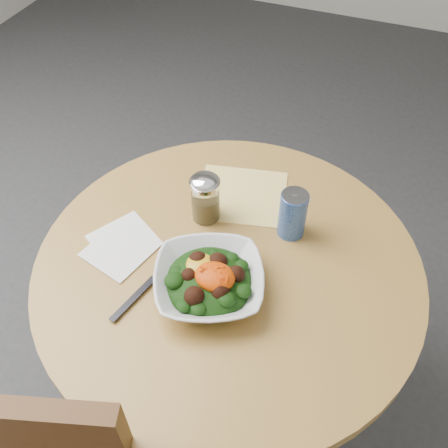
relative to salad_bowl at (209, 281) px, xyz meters
name	(u,v)px	position (x,y,z in m)	size (l,w,h in m)	color
ground	(227,397)	(0.01, 0.09, -0.78)	(6.00, 6.00, 0.00)	#303033
table	(228,308)	(0.01, 0.09, -0.23)	(0.90, 0.90, 0.75)	black
cloth_napkin	(242,195)	(-0.04, 0.31, -0.03)	(0.23, 0.21, 0.00)	yellow
paper_napkins	(122,245)	(-0.24, 0.04, -0.03)	(0.19, 0.21, 0.00)	white
salad_bowl	(209,281)	(0.00, 0.00, 0.00)	(0.31, 0.31, 0.09)	silver
fork	(149,284)	(-0.13, -0.04, -0.03)	(0.08, 0.22, 0.00)	black
spice_shaker	(205,198)	(-0.09, 0.20, 0.03)	(0.07, 0.07, 0.13)	silver
beverage_can	(293,214)	(0.12, 0.23, 0.03)	(0.07, 0.07, 0.13)	navy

